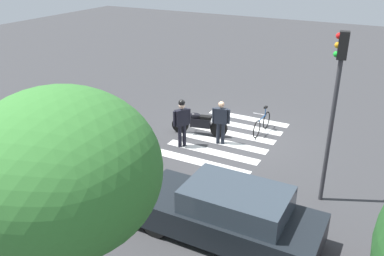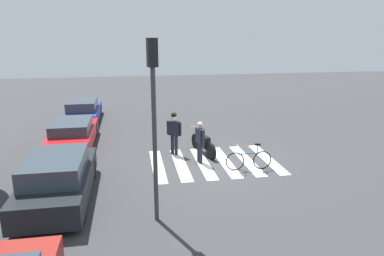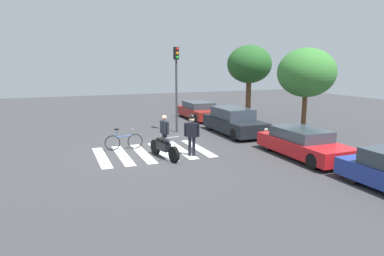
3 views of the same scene
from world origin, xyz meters
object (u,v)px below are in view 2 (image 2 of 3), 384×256
Objects in this scene: car_red_convertible at (73,134)px; traffic_light_pole at (154,105)px; leaning_bicycle at (249,160)px; car_blue_hatchback at (83,111)px; officer_on_foot at (200,140)px; car_black_suv at (58,179)px; police_motorcycle at (203,143)px; officer_by_motorcycle at (174,130)px.

car_red_convertible is 8.33m from traffic_light_pole.
car_blue_hatchback reaches higher than leaning_bicycle.
leaning_bicycle is at bearing -121.97° from officer_on_foot.
car_black_suv is at bearing 102.05° from leaning_bicycle.
car_blue_hatchback is 0.93× the size of traffic_light_pole.
officer_on_foot is 9.54m from car_blue_hatchback.
traffic_light_pole is at bearing 155.30° from police_motorcycle.
officer_by_motorcycle is (0.10, 1.23, 0.60)m from police_motorcycle.
officer_on_foot reaches higher than leaning_bicycle.
officer_by_motorcycle is 0.40× the size of car_blue_hatchback.
police_motorcycle is 6.35m from traffic_light_pole.
car_black_suv is 4.17m from traffic_light_pole.
police_motorcycle is 8.90m from car_blue_hatchback.
car_black_suv is 10.35m from car_blue_hatchback.
police_motorcycle is 1.31× the size of officer_on_foot.
car_blue_hatchback is at bearing 1.17° from car_red_convertible.
leaning_bicycle is at bearing -130.91° from officer_by_motorcycle.
leaning_bicycle is 2.05m from officer_on_foot.
car_red_convertible is (5.53, 0.36, -0.11)m from car_black_suv.
car_black_suv is at bearing 59.37° from traffic_light_pole.
police_motorcycle is 0.48× the size of car_blue_hatchback.
car_red_convertible is at bearing 59.48° from officer_on_foot.
car_black_suv is (-1.40, 6.55, 0.31)m from leaning_bicycle.
car_black_suv reaches higher than car_blue_hatchback.
officer_by_motorcycle is 5.40m from car_black_suv.
car_blue_hatchback is (8.94, 7.01, 0.22)m from leaning_bicycle.
car_black_suv is 5.55m from car_red_convertible.
car_blue_hatchback is at bearing 38.09° from leaning_bicycle.
leaning_bicycle is 8.06m from car_red_convertible.
leaning_bicycle is 0.38× the size of car_black_suv.
police_motorcycle is 0.45× the size of traffic_light_pole.
car_blue_hatchback is at bearing 33.54° from officer_by_motorcycle.
traffic_light_pole is (-5.29, 1.16, 2.16)m from officer_by_motorcycle.
traffic_light_pole reaches higher than car_black_suv.
car_red_convertible is (4.13, 6.91, 0.20)m from leaning_bicycle.
officer_by_motorcycle is 0.39× the size of car_black_suv.
traffic_light_pole reaches higher than officer_by_motorcycle.
officer_by_motorcycle is 8.10m from car_blue_hatchback.
leaning_bicycle is at bearing -77.95° from car_black_suv.
car_red_convertible is at bearing 3.72° from car_black_suv.
leaning_bicycle is 1.05× the size of officer_on_foot.
car_black_suv is 0.95× the size of traffic_light_pole.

